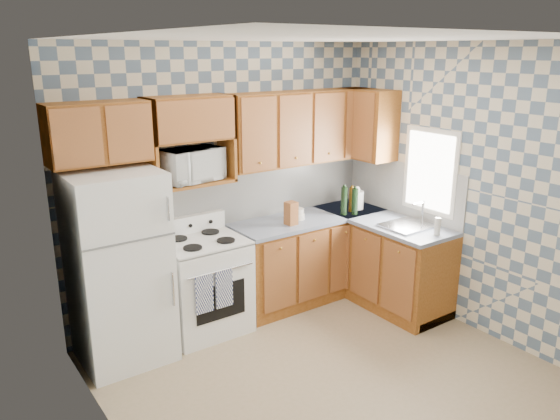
# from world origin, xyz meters

# --- Properties ---
(floor) EXTENTS (3.40, 3.40, 0.00)m
(floor) POSITION_xyz_m (0.00, 0.00, 0.00)
(floor) COLOR #8F7B56
(floor) RESTS_ON ground
(back_wall) EXTENTS (3.40, 0.02, 2.70)m
(back_wall) POSITION_xyz_m (0.00, 1.60, 1.35)
(back_wall) COLOR slate
(back_wall) RESTS_ON ground
(right_wall) EXTENTS (0.02, 3.20, 2.70)m
(right_wall) POSITION_xyz_m (1.70, 0.00, 1.35)
(right_wall) COLOR slate
(right_wall) RESTS_ON ground
(backsplash_back) EXTENTS (2.60, 0.02, 0.56)m
(backsplash_back) POSITION_xyz_m (0.40, 1.59, 1.20)
(backsplash_back) COLOR white
(backsplash_back) RESTS_ON back_wall
(backsplash_right) EXTENTS (0.02, 1.60, 0.56)m
(backsplash_right) POSITION_xyz_m (1.69, 0.80, 1.20)
(backsplash_right) COLOR white
(backsplash_right) RESTS_ON right_wall
(refrigerator) EXTENTS (0.75, 0.70, 1.68)m
(refrigerator) POSITION_xyz_m (-1.27, 1.25, 0.84)
(refrigerator) COLOR white
(refrigerator) RESTS_ON floor
(stove_body) EXTENTS (0.76, 0.65, 0.90)m
(stove_body) POSITION_xyz_m (-0.47, 1.28, 0.45)
(stove_body) COLOR white
(stove_body) RESTS_ON floor
(cooktop) EXTENTS (0.76, 0.65, 0.02)m
(cooktop) POSITION_xyz_m (-0.47, 1.28, 0.91)
(cooktop) COLOR silver
(cooktop) RESTS_ON stove_body
(backguard) EXTENTS (0.76, 0.08, 0.17)m
(backguard) POSITION_xyz_m (-0.47, 1.55, 1.00)
(backguard) COLOR white
(backguard) RESTS_ON cooktop
(dish_towel_left) EXTENTS (0.17, 0.02, 0.36)m
(dish_towel_left) POSITION_xyz_m (-0.64, 0.93, 0.55)
(dish_towel_left) COLOR navy
(dish_towel_left) RESTS_ON stove_body
(dish_towel_right) EXTENTS (0.17, 0.02, 0.36)m
(dish_towel_right) POSITION_xyz_m (-0.44, 0.93, 0.55)
(dish_towel_right) COLOR navy
(dish_towel_right) RESTS_ON stove_body
(base_cabinets_back) EXTENTS (1.75, 0.60, 0.88)m
(base_cabinets_back) POSITION_xyz_m (0.82, 1.30, 0.44)
(base_cabinets_back) COLOR brown
(base_cabinets_back) RESTS_ON floor
(base_cabinets_right) EXTENTS (0.60, 1.60, 0.88)m
(base_cabinets_right) POSITION_xyz_m (1.40, 0.80, 0.44)
(base_cabinets_right) COLOR brown
(base_cabinets_right) RESTS_ON floor
(countertop_back) EXTENTS (1.77, 0.63, 0.04)m
(countertop_back) POSITION_xyz_m (0.82, 1.30, 0.90)
(countertop_back) COLOR slate
(countertop_back) RESTS_ON base_cabinets_back
(countertop_right) EXTENTS (0.63, 1.60, 0.04)m
(countertop_right) POSITION_xyz_m (1.40, 0.80, 0.90)
(countertop_right) COLOR slate
(countertop_right) RESTS_ON base_cabinets_right
(upper_cabinets_back) EXTENTS (1.75, 0.33, 0.74)m
(upper_cabinets_back) POSITION_xyz_m (0.82, 1.44, 1.85)
(upper_cabinets_back) COLOR brown
(upper_cabinets_back) RESTS_ON back_wall
(upper_cabinets_fridge) EXTENTS (0.82, 0.33, 0.50)m
(upper_cabinets_fridge) POSITION_xyz_m (-1.29, 1.44, 1.97)
(upper_cabinets_fridge) COLOR brown
(upper_cabinets_fridge) RESTS_ON back_wall
(upper_cabinets_right) EXTENTS (0.33, 0.70, 0.74)m
(upper_cabinets_right) POSITION_xyz_m (1.53, 1.25, 1.85)
(upper_cabinets_right) COLOR brown
(upper_cabinets_right) RESTS_ON right_wall
(microwave_shelf) EXTENTS (0.80, 0.33, 0.03)m
(microwave_shelf) POSITION_xyz_m (-0.47, 1.44, 1.44)
(microwave_shelf) COLOR brown
(microwave_shelf) RESTS_ON back_wall
(microwave) EXTENTS (0.61, 0.47, 0.31)m
(microwave) POSITION_xyz_m (-0.46, 1.46, 1.60)
(microwave) COLOR white
(microwave) RESTS_ON microwave_shelf
(sink) EXTENTS (0.48, 0.40, 0.03)m
(sink) POSITION_xyz_m (1.40, 0.45, 0.93)
(sink) COLOR #B7B7BC
(sink) RESTS_ON countertop_right
(window) EXTENTS (0.02, 0.66, 0.86)m
(window) POSITION_xyz_m (1.69, 0.45, 1.45)
(window) COLOR white
(window) RESTS_ON right_wall
(bottle_0) EXTENTS (0.07, 0.07, 0.30)m
(bottle_0) POSITION_xyz_m (1.16, 1.13, 1.07)
(bottle_0) COLOR black
(bottle_0) RESTS_ON countertop_back
(bottle_1) EXTENTS (0.07, 0.07, 0.28)m
(bottle_1) POSITION_xyz_m (1.26, 1.07, 1.06)
(bottle_1) COLOR black
(bottle_1) RESTS_ON countertop_back
(bottle_2) EXTENTS (0.07, 0.07, 0.26)m
(bottle_2) POSITION_xyz_m (1.31, 1.17, 1.05)
(bottle_2) COLOR #5A3A0B
(bottle_2) RESTS_ON countertop_back
(knife_block) EXTENTS (0.11, 0.11, 0.24)m
(knife_block) POSITION_xyz_m (0.49, 1.18, 1.04)
(knife_block) COLOR brown
(knife_block) RESTS_ON countertop_back
(electric_kettle) EXTENTS (0.16, 0.16, 0.20)m
(electric_kettle) POSITION_xyz_m (1.43, 1.23, 1.02)
(electric_kettle) COLOR white
(electric_kettle) RESTS_ON countertop_back
(food_containers) EXTENTS (0.17, 0.17, 0.11)m
(food_containers) POSITION_xyz_m (0.65, 1.30, 0.98)
(food_containers) COLOR beige
(food_containers) RESTS_ON countertop_back
(soap_bottle) EXTENTS (0.06, 0.06, 0.17)m
(soap_bottle) POSITION_xyz_m (1.44, 0.11, 1.01)
(soap_bottle) COLOR beige
(soap_bottle) RESTS_ON countertop_right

